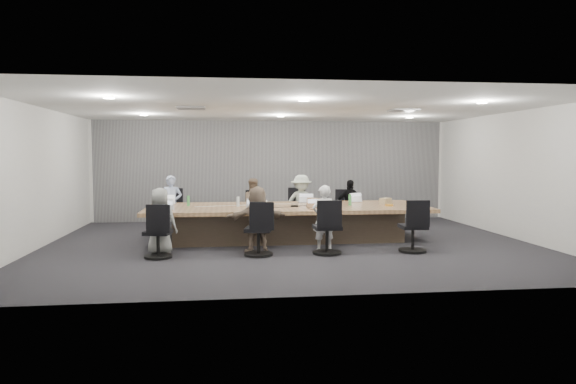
{
  "coord_description": "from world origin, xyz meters",
  "views": [
    {
      "loc": [
        -1.34,
        -10.49,
        1.85
      ],
      "look_at": [
        0.0,
        0.4,
        1.05
      ],
      "focal_mm": 32.0,
      "sensor_mm": 36.0,
      "label": 1
    }
  ],
  "objects": [
    {
      "name": "ceiling",
      "position": [
        0.0,
        0.0,
        2.8
      ],
      "size": [
        10.0,
        8.0,
        0.0
      ],
      "primitive_type": "cube",
      "color": "white",
      "rests_on": "wall_back"
    },
    {
      "name": "mic_left",
      "position": [
        -0.66,
        -0.07,
        0.75
      ],
      "size": [
        0.17,
        0.15,
        0.03
      ],
      "primitive_type": "cube",
      "rotation": [
        0.0,
        0.0,
        0.39
      ],
      "color": "black",
      "rests_on": "conference_table"
    },
    {
      "name": "chair_4",
      "position": [
        -2.54,
        -1.2,
        0.39
      ],
      "size": [
        0.6,
        0.6,
        0.77
      ],
      "primitive_type": null,
      "rotation": [
        0.0,
        0.0,
        -0.17
      ],
      "color": "black",
      "rests_on": "ground"
    },
    {
      "name": "laptop_5",
      "position": [
        -0.74,
        -0.3,
        0.75
      ],
      "size": [
        0.32,
        0.25,
        0.02
      ],
      "primitive_type": "cube",
      "rotation": [
        0.0,
        0.0,
        -0.19
      ],
      "color": "#B2B2B7",
      "rests_on": "conference_table"
    },
    {
      "name": "laptop_1",
      "position": [
        -0.63,
        1.3,
        0.75
      ],
      "size": [
        0.35,
        0.27,
        0.02
      ],
      "primitive_type": "cube",
      "rotation": [
        0.0,
        0.0,
        2.97
      ],
      "color": "#8C6647",
      "rests_on": "conference_table"
    },
    {
      "name": "cup_white_far",
      "position": [
        -0.47,
        0.68,
        0.79
      ],
      "size": [
        0.1,
        0.1,
        0.11
      ],
      "primitive_type": "cylinder",
      "rotation": [
        0.0,
        0.0,
        0.14
      ],
      "color": "white",
      "rests_on": "conference_table"
    },
    {
      "name": "wall_left",
      "position": [
        -5.0,
        0.0,
        1.4
      ],
      "size": [
        0.0,
        8.0,
        2.8
      ],
      "primitive_type": "cube",
      "rotation": [
        1.57,
        0.0,
        1.57
      ],
      "color": "silver",
      "rests_on": "ground"
    },
    {
      "name": "laptop_6",
      "position": [
        0.54,
        -0.3,
        0.75
      ],
      "size": [
        0.39,
        0.31,
        0.02
      ],
      "primitive_type": "cube",
      "rotation": [
        0.0,
        0.0,
        -0.22
      ],
      "color": "#8C6647",
      "rests_on": "conference_table"
    },
    {
      "name": "laptop_0",
      "position": [
        -2.61,
        1.3,
        0.75
      ],
      "size": [
        0.3,
        0.21,
        0.02
      ],
      "primitive_type": "cube",
      "rotation": [
        0.0,
        0.0,
        3.1
      ],
      "color": "#B2B2B7",
      "rests_on": "conference_table"
    },
    {
      "name": "person_0",
      "position": [
        -2.61,
        1.85,
        0.68
      ],
      "size": [
        0.52,
        0.36,
        1.36
      ],
      "primitive_type": "imported",
      "rotation": [
        0.0,
        0.0,
        6.21
      ],
      "color": "#9BA9CC",
      "rests_on": "ground"
    },
    {
      "name": "mic_right",
      "position": [
        0.13,
        0.33,
        0.76
      ],
      "size": [
        0.15,
        0.11,
        0.03
      ],
      "primitive_type": "cube",
      "rotation": [
        0.0,
        0.0,
        -0.03
      ],
      "color": "black",
      "rests_on": "conference_table"
    },
    {
      "name": "bottle_clear",
      "position": [
        -1.07,
        0.52,
        0.85
      ],
      "size": [
        0.08,
        0.08,
        0.21
      ],
      "primitive_type": "cylinder",
      "rotation": [
        0.0,
        0.0,
        0.4
      ],
      "color": "silver",
      "rests_on": "conference_table"
    },
    {
      "name": "chair_6",
      "position": [
        0.54,
        -1.2,
        0.42
      ],
      "size": [
        0.58,
        0.58,
        0.84
      ],
      "primitive_type": null,
      "rotation": [
        0.0,
        0.0,
        0.01
      ],
      "color": "black",
      "rests_on": "ground"
    },
    {
      "name": "snack_packet",
      "position": [
        2.2,
        0.24,
        0.76
      ],
      "size": [
        0.2,
        0.17,
        0.04
      ],
      "primitive_type": "cube",
      "rotation": [
        0.0,
        0.0,
        -0.42
      ],
      "color": "orange",
      "rests_on": "conference_table"
    },
    {
      "name": "curtain",
      "position": [
        0.0,
        3.92,
        1.4
      ],
      "size": [
        9.8,
        0.04,
        2.8
      ],
      "primitive_type": "cube",
      "color": "gray",
      "rests_on": "ground"
    },
    {
      "name": "chair_7",
      "position": [
        2.19,
        -1.2,
        0.41
      ],
      "size": [
        0.57,
        0.57,
        0.81
      ],
      "primitive_type": null,
      "rotation": [
        0.0,
        0.0,
        -0.04
      ],
      "color": "black",
      "rests_on": "ground"
    },
    {
      "name": "person_5",
      "position": [
        -0.74,
        -0.85,
        0.63
      ],
      "size": [
        1.21,
        0.54,
        1.26
      ],
      "primitive_type": "imported",
      "rotation": [
        0.0,
        0.0,
        3.28
      ],
      "color": "#7C6856",
      "rests_on": "ground"
    },
    {
      "name": "wall_back",
      "position": [
        0.0,
        4.0,
        1.4
      ],
      "size": [
        10.0,
        0.0,
        2.8
      ],
      "primitive_type": "cube",
      "rotation": [
        1.57,
        0.0,
        0.0
      ],
      "color": "silver",
      "rests_on": "ground"
    },
    {
      "name": "wall_front",
      "position": [
        0.0,
        -4.0,
        1.4
      ],
      "size": [
        10.0,
        0.0,
        2.8
      ],
      "primitive_type": "cube",
      "rotation": [
        -1.57,
        0.0,
        0.0
      ],
      "color": "silver",
      "rests_on": "ground"
    },
    {
      "name": "laptop_4",
      "position": [
        -2.54,
        -0.3,
        0.75
      ],
      "size": [
        0.33,
        0.26,
        0.02
      ],
      "primitive_type": "cube",
      "rotation": [
        0.0,
        0.0,
        0.17
      ],
      "color": "#B2B2B7",
      "rests_on": "conference_table"
    },
    {
      "name": "chair_5",
      "position": [
        -0.74,
        -1.2,
        0.41
      ],
      "size": [
        0.65,
        0.65,
        0.81
      ],
      "primitive_type": null,
      "rotation": [
        0.0,
        0.0,
        -0.21
      ],
      "color": "black",
      "rests_on": "ground"
    },
    {
      "name": "laptop_2",
      "position": [
        0.51,
        1.3,
        0.75
      ],
      "size": [
        0.34,
        0.24,
        0.02
      ],
      "primitive_type": "cube",
      "rotation": [
        0.0,
        0.0,
        3.1
      ],
      "color": "#B2B2B7",
      "rests_on": "conference_table"
    },
    {
      "name": "conference_table",
      "position": [
        0.0,
        0.5,
        0.4
      ],
      "size": [
        6.0,
        2.2,
        0.74
      ],
      "color": "#4C3C2F",
      "rests_on": "ground"
    },
    {
      "name": "person_2",
      "position": [
        0.51,
        1.85,
        0.68
      ],
      "size": [
        0.88,
        0.51,
        1.36
      ],
      "primitive_type": "imported",
      "rotation": [
        0.0,
        0.0,
        6.29
      ],
      "color": "#A1AEA0",
      "rests_on": "ground"
    },
    {
      "name": "wall_right",
      "position": [
        5.0,
        0.0,
        1.4
      ],
      "size": [
        0.0,
        8.0,
        2.8
      ],
      "primitive_type": "cube",
      "rotation": [
        1.57,
        0.0,
        -1.57
      ],
      "color": "silver",
      "rests_on": "ground"
    },
    {
      "name": "chair_3",
      "position": [
        1.71,
        2.2,
        0.36
      ],
      "size": [
        0.57,
        0.57,
        0.73
      ],
      "primitive_type": null,
      "rotation": [
        0.0,
        0.0,
        2.98
      ],
      "color": "black",
      "rests_on": "ground"
    },
    {
      "name": "bottle_green_right",
      "position": [
        1.38,
        0.45,
        0.86
      ],
      "size": [
        0.08,
        0.08,
        0.24
      ],
      "primitive_type": "cylinder",
      "rotation": [
        0.0,
        0.0,
        -0.26
      ],
      "color": "#449D4B",
      "rests_on": "conference_table"
    },
    {
      "name": "mug_brown",
      "position": [
        -2.65,
        0.55,
        0.79
      ],
      "size": [
        0.09,
        0.09,
        0.1
      ],
      "primitive_type": "cylinder",
      "rotation": [
        0.0,
        0.0,
        0.04
      ],
      "color": "brown",
      "rests_on": "conference_table"
    },
    {
      "name": "cup_white_near",
      "position": [
        1.17,
        0.65,
        0.79
      ],
      "size": [
        0.1,
        0.1,
        0.1
      ],
      "primitive_type": "cylinder",
      "rotation": [
        0.0,
        0.0,
        0.4
      ],
      "color": "white",
      "rests_on": "conference_table"
    },
    {
      "name": "bottle_green_left",
      "position": [
        -2.14,
        0.77,
        0.85
      ],
      "size": [
        0.07,
        0.07,
        0.22
      ],
      "primitive_type": "cylinder",
      "rotation": [
        0.0,
        0.0,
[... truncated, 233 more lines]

